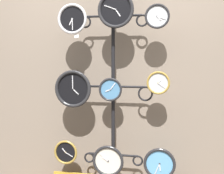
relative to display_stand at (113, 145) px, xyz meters
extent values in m
cube|color=gray|center=(0.00, 0.16, 0.72)|extent=(4.40, 0.04, 2.80)
cylinder|color=black|center=(0.00, 0.00, 0.36)|extent=(0.03, 0.03, 2.03)
cylinder|color=black|center=(-0.12, 0.00, 1.13)|extent=(0.25, 0.02, 0.02)
torus|color=black|center=(-0.25, 0.00, 1.09)|extent=(0.11, 0.02, 0.11)
cylinder|color=black|center=(0.12, 0.00, 1.13)|extent=(0.25, 0.02, 0.02)
torus|color=black|center=(0.25, 0.00, 1.09)|extent=(0.11, 0.02, 0.11)
cylinder|color=black|center=(-0.14, 0.00, 0.52)|extent=(0.28, 0.02, 0.02)
torus|color=black|center=(-0.28, 0.00, 0.47)|extent=(0.13, 0.02, 0.13)
cylinder|color=black|center=(0.14, 0.00, 0.52)|extent=(0.28, 0.02, 0.02)
torus|color=black|center=(0.28, 0.00, 0.47)|extent=(0.13, 0.02, 0.13)
cylinder|color=black|center=(-0.11, 0.00, -0.09)|extent=(0.22, 0.02, 0.02)
torus|color=black|center=(-0.22, 0.00, -0.13)|extent=(0.10, 0.02, 0.10)
cylinder|color=black|center=(0.11, 0.00, -0.09)|extent=(0.22, 0.02, 0.02)
torus|color=black|center=(0.22, 0.00, -0.13)|extent=(0.10, 0.02, 0.10)
cylinder|color=black|center=(-0.33, -0.10, 1.10)|extent=(0.24, 0.02, 0.24)
torus|color=silver|center=(-0.33, -0.12, 1.10)|extent=(0.26, 0.02, 0.26)
cylinder|color=silver|center=(-0.33, -0.12, 1.10)|extent=(0.01, 0.01, 0.01)
cube|color=silver|center=(-0.34, -0.12, 1.08)|extent=(0.03, 0.00, 0.05)
cube|color=silver|center=(-0.33, -0.12, 1.06)|extent=(0.01, 0.00, 0.09)
cylinder|color=black|center=(0.05, -0.11, 1.17)|extent=(0.28, 0.02, 0.28)
torus|color=#262628|center=(0.05, -0.12, 1.17)|extent=(0.30, 0.03, 0.30)
cylinder|color=#262628|center=(0.05, -0.12, 1.17)|extent=(0.02, 0.01, 0.02)
cube|color=silver|center=(0.06, -0.12, 1.14)|extent=(0.05, 0.00, 0.06)
cube|color=silver|center=(0.00, -0.12, 1.18)|extent=(0.10, 0.00, 0.04)
cylinder|color=silver|center=(0.38, -0.09, 1.11)|extent=(0.18, 0.02, 0.18)
torus|color=#262628|center=(0.38, -0.11, 1.11)|extent=(0.20, 0.02, 0.20)
cylinder|color=#262628|center=(0.38, -0.11, 1.11)|extent=(0.01, 0.01, 0.01)
cube|color=silver|center=(0.40, -0.11, 1.09)|extent=(0.04, 0.00, 0.04)
cube|color=silver|center=(0.42, -0.11, 1.09)|extent=(0.07, 0.00, 0.03)
cylinder|color=black|center=(-0.34, -0.09, 0.51)|extent=(0.30, 0.02, 0.30)
torus|color=#262628|center=(-0.34, -0.11, 0.51)|extent=(0.33, 0.03, 0.33)
cylinder|color=#262628|center=(-0.34, -0.10, 0.51)|extent=(0.02, 0.01, 0.02)
cube|color=silver|center=(-0.31, -0.10, 0.48)|extent=(0.06, 0.00, 0.05)
cube|color=silver|center=(-0.34, -0.11, 0.56)|extent=(0.01, 0.00, 0.12)
cylinder|color=#4C84B2|center=(-0.01, -0.07, 0.50)|extent=(0.18, 0.02, 0.18)
torus|color=#262628|center=(-0.01, -0.08, 0.50)|extent=(0.20, 0.02, 0.20)
cylinder|color=#262628|center=(-0.01, -0.08, 0.50)|extent=(0.01, 0.01, 0.01)
cube|color=silver|center=(-0.03, -0.09, 0.50)|extent=(0.04, 0.00, 0.02)
cube|color=silver|center=(0.01, -0.09, 0.53)|extent=(0.05, 0.00, 0.06)
cylinder|color=silver|center=(0.40, -0.10, 0.57)|extent=(0.17, 0.02, 0.17)
torus|color=#A58438|center=(0.40, -0.11, 0.57)|extent=(0.19, 0.02, 0.19)
cylinder|color=#A58438|center=(0.40, -0.11, 0.57)|extent=(0.01, 0.01, 0.01)
cube|color=silver|center=(0.41, -0.11, 0.59)|extent=(0.03, 0.00, 0.04)
cube|color=silver|center=(0.42, -0.11, 0.55)|extent=(0.06, 0.00, 0.05)
cylinder|color=black|center=(-0.41, -0.08, -0.06)|extent=(0.20, 0.02, 0.20)
torus|color=#A58438|center=(-0.41, -0.09, -0.06)|extent=(0.22, 0.02, 0.22)
cylinder|color=#A58438|center=(-0.41, -0.09, -0.06)|extent=(0.01, 0.01, 0.01)
cube|color=silver|center=(-0.43, -0.09, -0.04)|extent=(0.04, 0.00, 0.04)
cube|color=silver|center=(-0.38, -0.09, -0.08)|extent=(0.07, 0.00, 0.04)
cylinder|color=silver|center=(-0.02, -0.09, -0.11)|extent=(0.25, 0.02, 0.25)
torus|color=#262628|center=(-0.02, -0.10, -0.11)|extent=(0.27, 0.02, 0.27)
cylinder|color=#262628|center=(-0.02, -0.10, -0.11)|extent=(0.01, 0.01, 0.01)
cube|color=silver|center=(-0.05, -0.10, -0.10)|extent=(0.06, 0.00, 0.04)
cube|color=silver|center=(-0.06, -0.10, -0.08)|extent=(0.08, 0.00, 0.07)
cylinder|color=#60A8DB|center=(0.42, -0.09, -0.11)|extent=(0.24, 0.02, 0.24)
torus|color=#262628|center=(0.42, -0.10, -0.11)|extent=(0.27, 0.02, 0.27)
cylinder|color=#262628|center=(0.42, -0.10, -0.11)|extent=(0.01, 0.01, 0.01)
cube|color=silver|center=(0.42, -0.10, -0.14)|extent=(0.02, 0.00, 0.06)
cube|color=silver|center=(0.40, -0.11, -0.15)|extent=(0.04, 0.00, 0.09)
cube|color=white|center=(-0.30, -0.11, 0.96)|extent=(0.04, 0.00, 0.03)
camera|label=1|loc=(0.54, -2.66, 0.73)|focal=50.00mm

